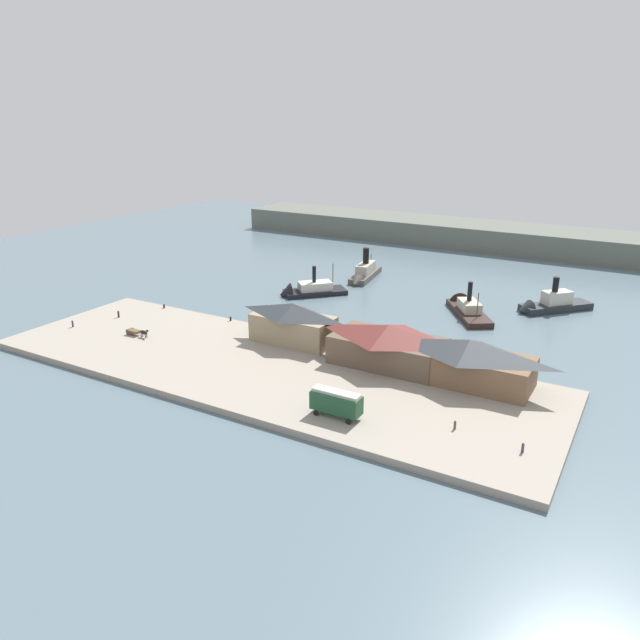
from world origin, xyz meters
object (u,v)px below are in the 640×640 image
Objects in this scene: ferry_shed_central_terminal at (293,323)px; ferry_moored_east at (549,305)px; pedestrian_near_east_shed at (73,324)px; ferry_outer_harbor at (465,308)px; street_tram at (336,402)px; ferry_mid_harbor at (364,274)px; pedestrian_near_cart at (523,448)px; pedestrian_at_waters_edge at (455,425)px; pedestrian_walking_west at (118,314)px; ferry_approaching_east at (306,291)px; ferry_shed_customs_shed at (468,361)px; horse_cart at (137,332)px; mooring_post_west at (231,319)px; mooring_post_center_east at (164,306)px; ferry_shed_west_terminal at (388,344)px.

ferry_shed_central_terminal is 66.20m from ferry_moored_east.
ferry_outer_harbor reaches higher than pedestrian_near_east_shed.
street_tram is 86.72m from ferry_mid_harbor.
pedestrian_near_cart is (27.63, 3.71, -1.81)m from street_tram.
ferry_outer_harbor is at bearing 89.43° from street_tram.
ferry_shed_central_terminal is at bearing -128.54° from ferry_moored_east.
ferry_outer_harbor reaches higher than pedestrian_at_waters_edge.
ferry_approaching_east reaches higher than pedestrian_walking_west.
ferry_shed_customs_shed reaches higher than ferry_outer_harbor.
horse_cart reaches higher than mooring_post_west.
ferry_shed_customs_shed is 74.66m from ferry_mid_harbor.
mooring_post_center_east is (-76.47, 5.02, -3.59)m from ferry_shed_customs_shed.
pedestrian_walking_west is at bearing 171.88° from pedestrian_near_cart.
pedestrian_at_waters_edge is at bearing -42.11° from ferry_approaching_east.
street_tram is at bearing -172.36° from pedestrian_near_cart.
ferry_shed_central_terminal reaches higher than ferry_moored_east.
ferry_outer_harbor reaches higher than ferry_approaching_east.
mooring_post_west and mooring_post_center_east have the same top height.
horse_cart reaches higher than pedestrian_at_waters_edge.
ferry_outer_harbor is at bearing 35.21° from pedestrian_walking_west.
pedestrian_near_east_shed is 111.71m from ferry_moored_east.
horse_cart is at bearing -135.17° from ferry_outer_harbor.
horse_cart is 71.86m from ferry_mid_harbor.
ferry_shed_west_terminal is at bearing -60.06° from ferry_mid_harbor.
ferry_shed_central_terminal is 39.81m from mooring_post_center_east.
ferry_mid_harbor is 0.99× the size of ferry_outer_harbor.
pedestrian_at_waters_edge is at bearing -55.24° from ferry_mid_harbor.
ferry_mid_harbor reaches higher than street_tram.
pedestrian_near_cart reaches higher than mooring_post_west.
pedestrian_walking_west is 70.42m from ferry_mid_harbor.
street_tram is 27.93m from pedestrian_near_cart.
ferry_shed_central_terminal is 56.84m from ferry_mid_harbor.
pedestrian_walking_west is at bearing -122.73° from ferry_approaching_east.
pedestrian_near_east_shed is (-47.23, -16.60, -3.49)m from ferry_shed_central_terminal.
ferry_shed_west_terminal is at bearing -7.09° from mooring_post_west.
ferry_shed_customs_shed is 1.30× the size of ferry_approaching_east.
pedestrian_near_east_shed is 21.70m from mooring_post_center_east.
ferry_shed_west_terminal reaches higher than ferry_outer_harbor.
pedestrian_walking_west is at bearing -145.35° from ferry_moored_east.
pedestrian_near_east_shed is at bearing -169.75° from ferry_shed_customs_shed.
ferry_shed_customs_shed is 2.75× the size of street_tram.
ferry_approaching_east is (26.08, 40.57, -0.86)m from pedestrian_walking_west.
ferry_shed_customs_shed reaches higher than ferry_shed_west_terminal.
ferry_shed_central_terminal reaches higher than pedestrian_near_cart.
horse_cart is 3.86× the size of pedestrian_near_cart.
pedestrian_near_cart is 74.54m from mooring_post_west.
street_tram is at bearing -103.40° from ferry_moored_east.
pedestrian_at_waters_edge is at bearing -78.61° from ferry_shed_customs_shed.
street_tram is 1.35× the size of horse_cart.
ferry_mid_harbor is (-32.55, 56.52, -3.36)m from ferry_shed_west_terminal.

